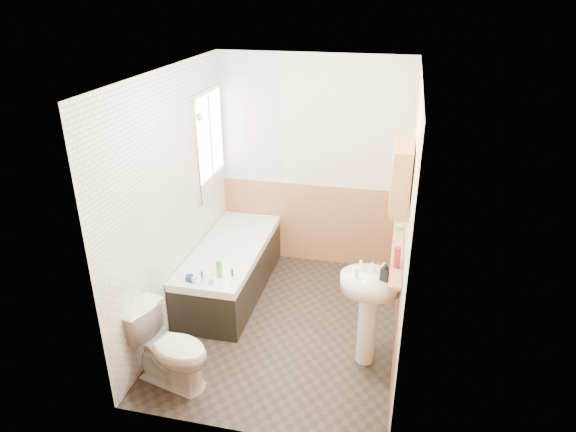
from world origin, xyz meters
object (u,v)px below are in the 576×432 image
Objects in this scene: sink at (369,301)px; medicine_cabinet at (401,176)px; toilet at (170,348)px; pine_shelf at (397,250)px; bathtub at (231,268)px.

sink is 1.15m from medicine_cabinet.
medicine_cabinet is at bearing -52.08° from toilet.
sink reaches higher than toilet.
sink is 0.77× the size of pine_shelf.
sink reaches higher than bathtub.
pine_shelf reaches higher than bathtub.
pine_shelf is 2.19× the size of medicine_cabinet.
toilet is 0.55× the size of pine_shelf.
bathtub is 1.50m from toilet.
sink is at bearing -54.13° from toilet.
medicine_cabinet reaches higher than sink.
toilet is at bearing -145.07° from sink.
bathtub is at bearing 158.26° from medicine_cabinet.
medicine_cabinet is at bearing -100.74° from pine_shelf.
medicine_cabinet reaches higher than bathtub.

